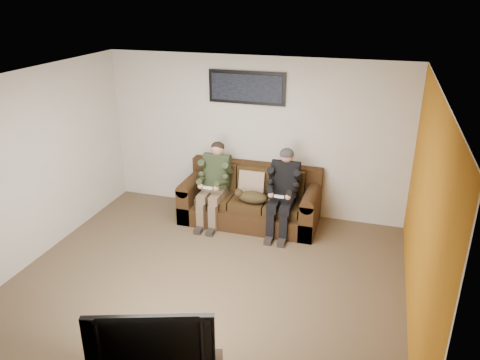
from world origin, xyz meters
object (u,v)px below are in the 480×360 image
(person_right, at_px, (284,187))
(television, at_px, (152,338))
(person_left, at_px, (214,179))
(sofa, at_px, (251,201))
(cat, at_px, (252,197))
(framed_poster, at_px, (247,88))

(person_right, height_order, television, person_right)
(person_left, relative_size, person_right, 0.99)
(person_right, relative_size, television, 1.17)
(person_left, distance_m, person_right, 1.12)
(sofa, height_order, person_left, person_left)
(person_right, bearing_deg, person_left, -179.98)
(cat, relative_size, television, 0.59)
(television, bearing_deg, person_right, 64.68)
(television, bearing_deg, sofa, 73.49)
(person_left, relative_size, framed_poster, 1.03)
(person_right, bearing_deg, cat, -169.20)
(person_left, height_order, television, person_left)
(person_left, distance_m, television, 3.67)
(sofa, distance_m, framed_poster, 1.82)
(sofa, distance_m, person_left, 0.71)
(cat, bearing_deg, person_right, 10.80)
(person_left, bearing_deg, cat, -8.09)
(person_right, height_order, cat, person_right)
(sofa, bearing_deg, person_left, -162.00)
(person_right, distance_m, cat, 0.53)
(framed_poster, height_order, television, framed_poster)
(sofa, xyz_separation_m, cat, (0.08, -0.27, 0.20))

